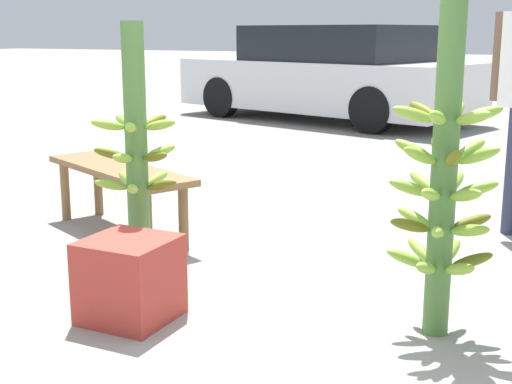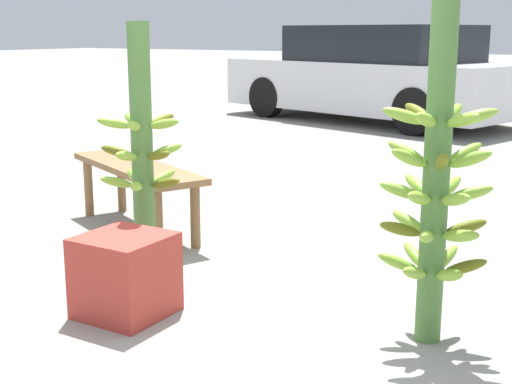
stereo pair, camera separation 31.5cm
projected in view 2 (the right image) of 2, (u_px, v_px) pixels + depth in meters
The scene contains 6 objects.
ground_plane at pixel (231, 322), 3.23m from camera, with size 80.00×80.00×0.00m, color gray.
banana_stalk_left at pixel (142, 153), 3.70m from camera, with size 0.45×0.45×1.34m.
banana_stalk_center at pixel (436, 183), 2.90m from camera, with size 0.46×0.47×1.43m.
market_bench at pixel (137, 175), 4.64m from camera, with size 1.36×0.88×0.44m.
parked_car at pixel (374, 75), 10.39m from camera, with size 4.72×2.95×1.37m.
produce_crate at pixel (125, 275), 3.28m from camera, with size 0.38×0.38×0.38m.
Camera 2 is at (1.66, -2.52, 1.29)m, focal length 50.00 mm.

